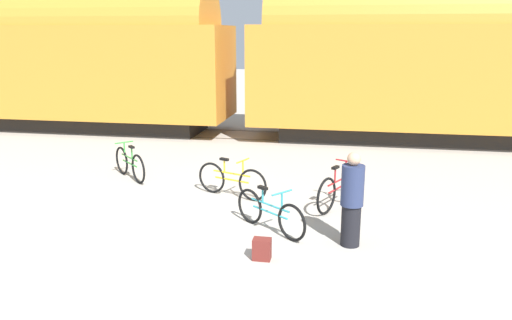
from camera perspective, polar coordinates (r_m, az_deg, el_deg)
ground_plane at (r=8.87m, az=-14.39°, el=-8.76°), size 80.00×80.00×0.00m
freight_train at (r=16.85m, az=-1.84°, el=11.69°), size 53.39×2.92×5.03m
rail_near at (r=16.49m, az=-2.30°, el=2.43°), size 65.39×0.07×0.01m
rail_far at (r=17.86m, az=-1.29°, el=3.37°), size 65.39×0.07×0.01m
bicycle_yellow at (r=10.63m, az=-2.80°, el=-2.33°), size 1.64×0.67×0.85m
bicycle_teal at (r=8.80m, az=1.60°, el=-6.05°), size 1.39×1.12×0.81m
bicycle_maroon at (r=10.13m, az=9.43°, el=-3.23°), size 0.81×1.61×0.91m
bicycle_green at (r=12.31m, az=-14.24°, el=-0.42°), size 1.26×1.18×0.86m
person_in_navy at (r=8.25m, az=10.91°, el=-4.52°), size 0.37×0.37×1.59m
backpack at (r=7.82m, az=0.67°, el=-10.15°), size 0.28×0.20×0.34m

